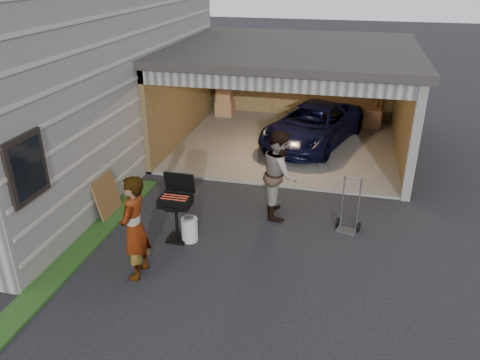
% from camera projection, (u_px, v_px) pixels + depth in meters
% --- Properties ---
extents(ground, '(80.00, 80.00, 0.00)m').
position_uv_depth(ground, '(195.00, 264.00, 8.48)').
color(ground, black).
rests_on(ground, ground).
extents(house, '(7.00, 11.00, 5.50)m').
position_uv_depth(house, '(20.00, 56.00, 12.10)').
color(house, '#474744').
rests_on(house, ground).
extents(groundcover_strip, '(0.50, 8.00, 0.06)m').
position_uv_depth(groundcover_strip, '(53.00, 278.00, 8.06)').
color(groundcover_strip, '#193814').
rests_on(groundcover_strip, ground).
extents(garage, '(6.80, 6.30, 2.90)m').
position_uv_depth(garage, '(292.00, 80.00, 13.50)').
color(garage, '#605E59').
rests_on(garage, ground).
extents(minivan, '(3.10, 4.53, 1.15)m').
position_uv_depth(minivan, '(313.00, 127.00, 13.71)').
color(minivan, black).
rests_on(minivan, ground).
extents(woman, '(0.47, 0.70, 1.88)m').
position_uv_depth(woman, '(134.00, 228.00, 7.82)').
color(woman, '#C4E0F7').
rests_on(woman, ground).
extents(man, '(0.91, 1.06, 1.89)m').
position_uv_depth(man, '(280.00, 174.00, 9.81)').
color(man, '#47311C').
rests_on(man, ground).
extents(bbq_grill, '(0.60, 0.53, 1.34)m').
position_uv_depth(bbq_grill, '(176.00, 203.00, 8.94)').
color(bbq_grill, black).
rests_on(bbq_grill, ground).
extents(propane_tank, '(0.33, 0.33, 0.48)m').
position_uv_depth(propane_tank, '(190.00, 229.00, 9.12)').
color(propane_tank, silver).
rests_on(propane_tank, ground).
extents(plywood_panel, '(0.23, 0.83, 0.91)m').
position_uv_depth(plywood_panel, '(107.00, 196.00, 9.95)').
color(plywood_panel, brown).
rests_on(plywood_panel, ground).
extents(hand_truck, '(0.51, 0.43, 1.17)m').
position_uv_depth(hand_truck, '(348.00, 220.00, 9.48)').
color(hand_truck, gray).
rests_on(hand_truck, ground).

